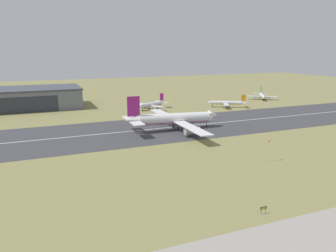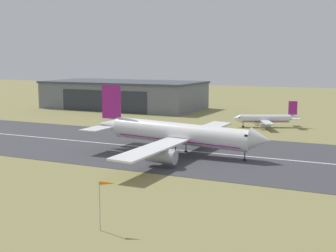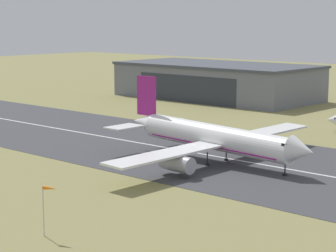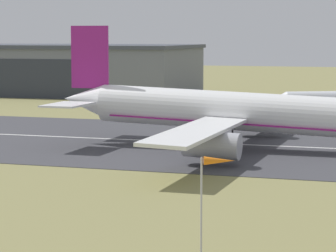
% 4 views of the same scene
% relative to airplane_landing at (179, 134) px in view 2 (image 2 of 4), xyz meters
% --- Properties ---
extents(runway_strip, '(436.90, 49.15, 0.06)m').
position_rel_airplane_landing_xyz_m(runway_strip, '(-23.99, 4.82, -4.97)').
color(runway_strip, '#3D3D42').
rests_on(runway_strip, ground_plane).
extents(runway_centreline, '(393.21, 0.70, 0.01)m').
position_rel_airplane_landing_xyz_m(runway_centreline, '(-23.99, 4.82, -4.94)').
color(runway_centreline, silver).
rests_on(runway_centreline, runway_strip).
extents(hangar_building, '(72.90, 35.41, 12.71)m').
position_rel_airplane_landing_xyz_m(hangar_building, '(-66.91, 86.27, 1.37)').
color(hangar_building, slate).
rests_on(hangar_building, ground_plane).
extents(airplane_landing, '(45.66, 58.78, 16.42)m').
position_rel_airplane_landing_xyz_m(airplane_landing, '(0.00, 0.00, 0.00)').
color(airplane_landing, white).
rests_on(airplane_landing, ground_plane).
extents(airplane_parked_centre, '(22.81, 21.32, 8.89)m').
position_rel_airplane_landing_xyz_m(airplane_parked_centre, '(7.98, 54.15, -2.15)').
color(airplane_parked_centre, silver).
rests_on(airplane_parked_centre, ground_plane).
extents(windsock_pole, '(2.29, 1.21, 7.00)m').
position_rel_airplane_landing_xyz_m(windsock_pole, '(12.03, -50.66, 1.20)').
color(windsock_pole, '#B7B7BC').
rests_on(windsock_pole, ground_plane).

